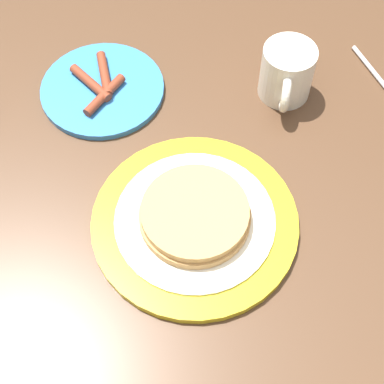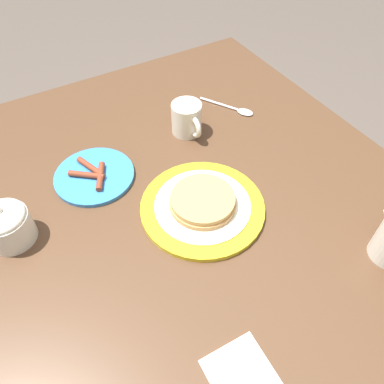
{
  "view_description": "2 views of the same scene",
  "coord_description": "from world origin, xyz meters",
  "views": [
    {
      "loc": [
        0.4,
        0.03,
        1.44
      ],
      "look_at": [
        0.0,
        -0.03,
        0.79
      ],
      "focal_mm": 55.0,
      "sensor_mm": 36.0,
      "label": 1
    },
    {
      "loc": [
        0.47,
        -0.3,
        1.4
      ],
      "look_at": [
        0.0,
        -0.03,
        0.79
      ],
      "focal_mm": 35.0,
      "sensor_mm": 36.0,
      "label": 2
    }
  ],
  "objects": [
    {
      "name": "coffee_mug",
      "position": [
        -0.21,
        0.08,
        0.8
      ],
      "size": [
        0.11,
        0.08,
        0.08
      ],
      "color": "silver",
      "rests_on": "dining_table"
    },
    {
      "name": "side_plate_bacon",
      "position": [
        -0.18,
        -0.19,
        0.77
      ],
      "size": [
        0.19,
        0.19,
        0.02
      ],
      "color": "#337AC6",
      "rests_on": "dining_table"
    },
    {
      "name": "spoon",
      "position": [
        -0.22,
        0.25,
        0.76
      ],
      "size": [
        0.15,
        0.1,
        0.01
      ],
      "color": "silver",
      "rests_on": "dining_table"
    },
    {
      "name": "dining_table",
      "position": [
        0.0,
        0.0,
        0.63
      ],
      "size": [
        1.18,
        0.96,
        0.76
      ],
      "color": "#4C3321",
      "rests_on": "ground_plane"
    },
    {
      "name": "sugar_bowl",
      "position": [
        -0.1,
        -0.39,
        0.81
      ],
      "size": [
        0.09,
        0.09,
        0.1
      ],
      "color": "silver",
      "rests_on": "dining_table"
    },
    {
      "name": "ground_plane",
      "position": [
        0.0,
        0.0,
        0.0
      ],
      "size": [
        8.0,
        8.0,
        0.0
      ],
      "primitive_type": "plane",
      "color": "#51473F"
    },
    {
      "name": "pancake_plate",
      "position": [
        0.03,
        -0.02,
        0.78
      ],
      "size": [
        0.27,
        0.27,
        0.04
      ],
      "color": "gold",
      "rests_on": "dining_table"
    }
  ]
}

